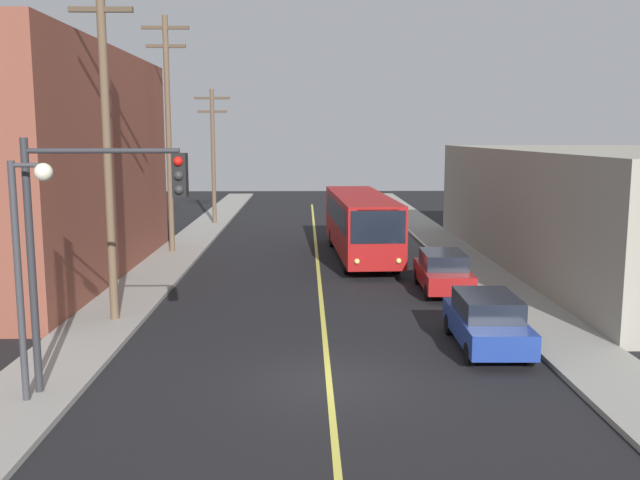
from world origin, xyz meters
name	(u,v)px	position (x,y,z in m)	size (l,w,h in m)	color
ground_plane	(329,382)	(0.00, 0.00, 0.00)	(120.00, 120.00, 0.00)	black
sidewalk_left	(137,292)	(-7.25, 10.00, 0.07)	(2.50, 90.00, 0.15)	gray
sidewalk_right	(502,290)	(7.25, 10.00, 0.07)	(2.50, 90.00, 0.15)	gray
lane_stripe_center	(318,269)	(0.00, 15.00, 0.01)	(0.16, 60.00, 0.01)	#D8CC4C
building_left_brick	(5,165)	(-13.49, 13.31, 4.92)	(10.00, 18.71, 9.85)	brown
building_right_warehouse	(625,208)	(14.50, 15.30, 2.77)	(12.00, 25.94, 5.54)	gray
city_bus	(360,222)	(2.20, 18.00, 1.82)	(3.11, 12.24, 3.20)	maroon
parked_car_blue	(487,321)	(4.70, 2.67, 0.84)	(1.90, 4.44, 1.62)	navy
parked_car_red	(443,271)	(4.88, 10.04, 0.84)	(1.93, 4.45, 1.62)	maroon
utility_pole_near	(106,129)	(-6.94, 5.71, 6.39)	(2.40, 0.28, 11.42)	brown
utility_pole_mid	(168,126)	(-7.59, 19.20, 6.67)	(2.40, 0.28, 11.97)	brown
utility_pole_far	(213,150)	(-6.89, 30.95, 5.18)	(2.40, 0.28, 9.10)	brown
traffic_signal_left_corner	(96,219)	(-5.41, -0.89, 4.30)	(3.75, 0.48, 6.00)	#2D2D33
street_lamp_left	(26,246)	(-6.83, -1.40, 3.74)	(0.98, 0.40, 5.50)	#38383D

